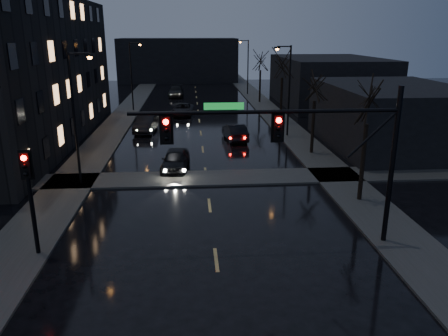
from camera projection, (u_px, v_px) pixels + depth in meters
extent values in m
cube|color=#2D2D2B|center=(114.00, 127.00, 43.20)|extent=(3.00, 140.00, 0.12)
cube|color=#2D2D2B|center=(283.00, 125.00, 44.46)|extent=(3.00, 140.00, 0.12)
cube|color=#2D2D2B|center=(206.00, 178.00, 28.12)|extent=(40.00, 3.00, 0.12)
cube|color=black|center=(1.00, 71.00, 36.09)|extent=(12.00, 30.00, 12.00)
cube|color=black|center=(392.00, 116.00, 35.69)|extent=(10.00, 14.00, 5.00)
cube|color=black|center=(328.00, 81.00, 56.59)|extent=(12.00, 18.00, 6.00)
cube|color=black|center=(178.00, 60.00, 83.37)|extent=(22.00, 10.00, 8.00)
cylinder|color=black|center=(392.00, 168.00, 18.62)|extent=(0.22, 0.22, 7.00)
cylinder|color=black|center=(266.00, 112.00, 17.47)|extent=(11.00, 0.16, 0.16)
cylinder|color=black|center=(373.00, 134.00, 18.10)|extent=(2.05, 0.10, 2.05)
cube|color=#0C591E|center=(224.00, 106.00, 17.27)|extent=(1.60, 0.04, 0.28)
cube|color=black|center=(166.00, 129.00, 17.37)|extent=(0.35, 0.28, 1.05)
sphere|color=#FF0705|center=(166.00, 122.00, 17.12)|extent=(0.22, 0.22, 0.22)
cube|color=black|center=(278.00, 128.00, 17.70)|extent=(0.35, 0.28, 1.05)
sphere|color=#FF0705|center=(279.00, 120.00, 17.45)|extent=(0.22, 0.22, 0.22)
cylinder|color=black|center=(32.00, 207.00, 17.89)|extent=(0.18, 0.18, 4.40)
cube|color=black|center=(26.00, 165.00, 17.35)|extent=(0.35, 0.28, 1.05)
sphere|color=#FF0705|center=(24.00, 158.00, 17.10)|extent=(0.22, 0.22, 0.22)
cylinder|color=black|center=(363.00, 163.00, 23.83)|extent=(0.24, 0.24, 4.40)
cylinder|color=black|center=(313.00, 128.00, 33.39)|extent=(0.24, 0.24, 4.12)
cylinder|color=black|center=(281.00, 101.00, 44.73)|extent=(0.24, 0.24, 4.68)
cylinder|color=black|center=(260.00, 87.00, 58.11)|extent=(0.24, 0.24, 4.29)
cylinder|color=black|center=(75.00, 121.00, 25.90)|extent=(0.16, 0.16, 8.00)
cylinder|color=black|center=(78.00, 53.00, 24.79)|extent=(1.20, 0.10, 0.10)
cube|color=black|center=(89.00, 55.00, 24.86)|extent=(0.50, 0.25, 0.15)
sphere|color=orange|center=(90.00, 57.00, 24.89)|extent=(0.28, 0.28, 0.28)
cylinder|color=black|center=(131.00, 77.00, 51.60)|extent=(0.16, 0.16, 8.00)
cylinder|color=black|center=(135.00, 43.00, 50.49)|extent=(1.20, 0.10, 0.10)
cube|color=black|center=(140.00, 44.00, 50.56)|extent=(0.50, 0.25, 0.15)
sphere|color=orange|center=(140.00, 45.00, 50.59)|extent=(0.28, 0.28, 0.28)
cylinder|color=black|center=(289.00, 92.00, 38.48)|extent=(0.16, 0.16, 8.00)
cylinder|color=black|center=(284.00, 46.00, 37.27)|extent=(1.20, 0.10, 0.10)
cube|color=black|center=(277.00, 48.00, 37.26)|extent=(0.50, 0.25, 0.15)
sphere|color=orange|center=(277.00, 49.00, 37.29)|extent=(0.28, 0.28, 0.28)
cylinder|color=black|center=(248.00, 68.00, 65.13)|extent=(0.16, 0.16, 8.00)
cylinder|color=black|center=(244.00, 41.00, 63.93)|extent=(1.20, 0.10, 0.10)
cube|color=black|center=(240.00, 41.00, 63.91)|extent=(0.50, 0.25, 0.15)
sphere|color=orange|center=(240.00, 42.00, 63.94)|extent=(0.28, 0.28, 0.28)
imported|color=black|center=(175.00, 160.00, 29.81)|extent=(2.13, 4.38, 1.44)
imported|color=black|center=(146.00, 124.00, 41.26)|extent=(2.14, 4.91, 1.57)
imported|color=black|center=(183.00, 109.00, 49.62)|extent=(2.71, 5.08, 1.36)
imported|color=black|center=(176.00, 91.00, 64.21)|extent=(2.26, 5.30, 1.52)
imported|color=black|center=(235.00, 132.00, 38.11)|extent=(2.05, 4.55, 1.45)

